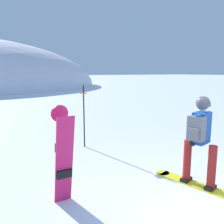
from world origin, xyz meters
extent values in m
cube|color=yellow|center=(0.30, 0.79, 0.01)|extent=(0.69, 1.58, 0.02)
cylinder|color=yellow|center=(0.09, 1.54, 0.01)|extent=(0.28, 0.28, 0.02)
cube|color=black|center=(0.23, 1.02, 0.05)|extent=(0.28, 0.20, 0.06)
cube|color=black|center=(0.36, 0.56, 0.05)|extent=(0.28, 0.20, 0.06)
cylinder|color=maroon|center=(0.23, 1.02, 0.43)|extent=(0.15, 0.15, 0.82)
cylinder|color=maroon|center=(0.36, 0.56, 0.43)|extent=(0.15, 0.15, 0.82)
cube|color=#1E4C9E|center=(0.30, 0.79, 1.13)|extent=(0.41, 0.31, 0.58)
cylinder|color=#1E4C9E|center=(0.07, 0.73, 1.13)|extent=(0.14, 0.20, 0.57)
cylinder|color=#1E4C9E|center=(0.52, 0.85, 1.13)|extent=(0.14, 0.20, 0.57)
sphere|color=black|center=(0.04, 0.76, 0.88)|extent=(0.11, 0.11, 0.11)
sphere|color=black|center=(0.53, 0.90, 0.88)|extent=(0.11, 0.11, 0.11)
cube|color=slate|center=(0.10, 0.74, 1.15)|extent=(0.25, 0.32, 0.44)
cube|color=slate|center=(0.01, 0.71, 1.07)|extent=(0.11, 0.21, 0.20)
sphere|color=#9E7051|center=(0.30, 0.79, 1.56)|extent=(0.21, 0.21, 0.21)
sphere|color=#4C4C56|center=(0.30, 0.79, 1.59)|extent=(0.25, 0.25, 0.25)
cube|color=navy|center=(0.42, 0.83, 1.56)|extent=(0.07, 0.17, 0.08)
cube|color=#D11E5B|center=(-2.10, 1.40, 0.74)|extent=(0.28, 0.33, 1.49)
cylinder|color=#D11E5B|center=(-2.10, 1.56, 1.49)|extent=(0.28, 0.08, 0.28)
cube|color=black|center=(-2.10, 1.43, 0.96)|extent=(0.25, 0.10, 0.15)
cube|color=black|center=(-2.10, 1.43, 0.52)|extent=(0.25, 0.10, 0.15)
cylinder|color=black|center=(-0.63, 4.08, 0.86)|extent=(0.04, 0.04, 1.73)
cylinder|color=orange|center=(-0.63, 4.08, 1.55)|extent=(0.20, 0.20, 0.02)
cone|color=black|center=(-0.63, 4.08, 1.77)|extent=(0.04, 0.04, 0.08)
camera|label=1|loc=(-3.21, -2.09, 2.14)|focal=38.25mm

